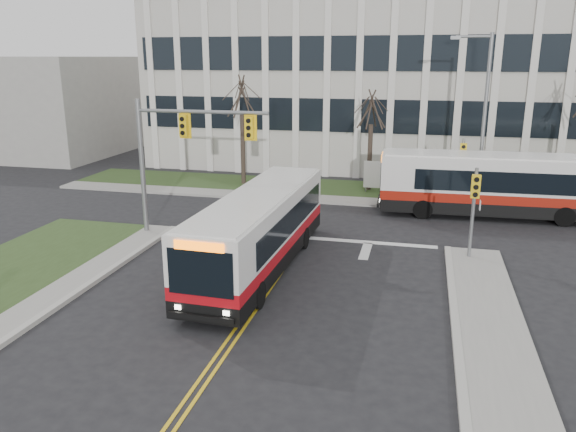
# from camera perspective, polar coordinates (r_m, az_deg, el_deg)

# --- Properties ---
(ground) EXTENTS (120.00, 120.00, 0.00)m
(ground) POSITION_cam_1_polar(r_m,az_deg,el_deg) (18.36, -3.93, -9.95)
(ground) COLOR black
(ground) RESTS_ON ground
(sidewalk_cross) EXTENTS (44.00, 1.60, 0.14)m
(sidewalk_cross) POSITION_cam_1_polar(r_m,az_deg,el_deg) (31.93, 12.99, 1.11)
(sidewalk_cross) COLOR #9E9B93
(sidewalk_cross) RESTS_ON ground
(building_lawn) EXTENTS (44.00, 5.00, 0.12)m
(building_lawn) POSITION_cam_1_polar(r_m,az_deg,el_deg) (34.65, 13.07, 2.24)
(building_lawn) COLOR #2F431C
(building_lawn) RESTS_ON ground
(office_building) EXTENTS (40.00, 16.00, 12.00)m
(office_building) POSITION_cam_1_polar(r_m,az_deg,el_deg) (45.78, 13.80, 12.95)
(office_building) COLOR #B3AFA5
(office_building) RESTS_ON ground
(building_annex) EXTENTS (12.00, 12.00, 8.00)m
(building_annex) POSITION_cam_1_polar(r_m,az_deg,el_deg) (52.18, -23.45, 10.22)
(building_annex) COLOR #9E9B93
(building_annex) RESTS_ON ground
(mast_arm_signal) EXTENTS (6.11, 0.38, 6.20)m
(mast_arm_signal) POSITION_cam_1_polar(r_m,az_deg,el_deg) (25.54, -11.44, 7.17)
(mast_arm_signal) COLOR slate
(mast_arm_signal) RESTS_ON ground
(signal_pole_near) EXTENTS (0.34, 0.39, 3.80)m
(signal_pole_near) POSITION_cam_1_polar(r_m,az_deg,el_deg) (23.39, 18.39, 1.49)
(signal_pole_near) COLOR slate
(signal_pole_near) RESTS_ON ground
(signal_pole_far) EXTENTS (0.34, 0.39, 3.80)m
(signal_pole_far) POSITION_cam_1_polar(r_m,az_deg,el_deg) (31.69, 17.26, 5.20)
(signal_pole_far) COLOR slate
(signal_pole_far) RESTS_ON ground
(streetlight) EXTENTS (2.15, 0.25, 9.20)m
(streetlight) POSITION_cam_1_polar(r_m,az_deg,el_deg) (32.19, 19.07, 10.05)
(streetlight) COLOR slate
(streetlight) RESTS_ON ground
(directory_sign) EXTENTS (1.50, 0.12, 2.00)m
(directory_sign) POSITION_cam_1_polar(r_m,az_deg,el_deg) (34.02, 8.96, 4.13)
(directory_sign) COLOR slate
(directory_sign) RESTS_ON ground
(tree_left) EXTENTS (1.80, 1.80, 7.70)m
(tree_left) POSITION_cam_1_polar(r_m,az_deg,el_deg) (35.59, -4.71, 11.84)
(tree_left) COLOR #42352B
(tree_left) RESTS_ON ground
(tree_mid) EXTENTS (1.80, 1.80, 6.82)m
(tree_mid) POSITION_cam_1_polar(r_m,az_deg,el_deg) (34.21, 8.48, 10.51)
(tree_mid) COLOR #42352B
(tree_mid) RESTS_ON ground
(bus_main) EXTENTS (2.76, 11.10, 2.94)m
(bus_main) POSITION_cam_1_polar(r_m,az_deg,el_deg) (21.66, -2.91, -1.65)
(bus_main) COLOR silver
(bus_main) RESTS_ON ground
(bus_cross) EXTENTS (11.95, 2.97, 3.17)m
(bus_cross) POSITION_cam_1_polar(r_m,az_deg,el_deg) (30.67, 20.64, 2.80)
(bus_cross) COLOR silver
(bus_cross) RESTS_ON ground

